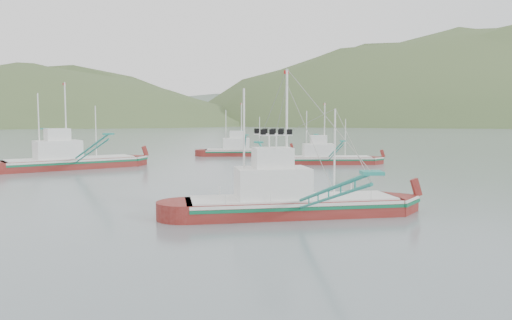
{
  "coord_description": "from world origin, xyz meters",
  "views": [
    {
      "loc": [
        -0.34,
        -32.44,
        6.49
      ],
      "look_at": [
        0.0,
        6.0,
        3.2
      ],
      "focal_mm": 35.0,
      "sensor_mm": 36.0,
      "label": 1
    }
  ],
  "objects_px": {
    "main_boat": "(291,189)",
    "bg_boat_left": "(70,149)",
    "bg_boat_far": "(243,148)",
    "bg_boat_right": "(326,155)"
  },
  "relations": [
    {
      "from": "bg_boat_far",
      "to": "bg_boat_right",
      "type": "bearing_deg",
      "value": -54.33
    },
    {
      "from": "bg_boat_far",
      "to": "bg_boat_right",
      "type": "distance_m",
      "value": 19.29
    },
    {
      "from": "main_boat",
      "to": "bg_boat_far",
      "type": "xyz_separation_m",
      "value": [
        -4.07,
        51.79,
        -0.44
      ]
    },
    {
      "from": "bg_boat_far",
      "to": "bg_boat_left",
      "type": "bearing_deg",
      "value": -137.47
    },
    {
      "from": "main_boat",
      "to": "bg_boat_right",
      "type": "distance_m",
      "value": 37.38
    },
    {
      "from": "main_boat",
      "to": "bg_boat_left",
      "type": "distance_m",
      "value": 39.79
    },
    {
      "from": "bg_boat_far",
      "to": "bg_boat_left",
      "type": "height_order",
      "value": "bg_boat_left"
    },
    {
      "from": "bg_boat_left",
      "to": "bg_boat_far",
      "type": "bearing_deg",
      "value": 10.22
    },
    {
      "from": "main_boat",
      "to": "bg_boat_left",
      "type": "height_order",
      "value": "bg_boat_left"
    },
    {
      "from": "main_boat",
      "to": "bg_boat_left",
      "type": "bearing_deg",
      "value": 120.46
    }
  ]
}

